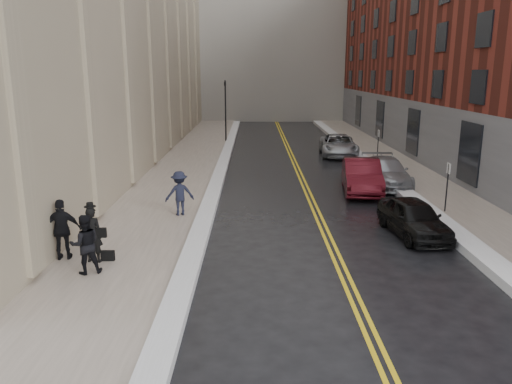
{
  "coord_description": "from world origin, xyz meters",
  "views": [
    {
      "loc": [
        -0.2,
        -12.34,
        5.93
      ],
      "look_at": [
        -0.13,
        5.52,
        1.6
      ],
      "focal_mm": 35.0,
      "sensor_mm": 36.0,
      "label": 1
    }
  ],
  "objects_px": {
    "car_black": "(414,218)",
    "car_maroon": "(362,176)",
    "car_silver_near": "(386,172)",
    "car_silver_far": "(338,145)",
    "pedestrian_a": "(85,244)",
    "pedestrian_c": "(62,230)",
    "pedestrian_b": "(180,193)",
    "pedestrian_main": "(92,235)"
  },
  "relations": [
    {
      "from": "car_black",
      "to": "pedestrian_c",
      "type": "xyz_separation_m",
      "value": [
        -11.87,
        -2.68,
        0.43
      ]
    },
    {
      "from": "car_maroon",
      "to": "pedestrian_main",
      "type": "relative_size",
      "value": 2.82
    },
    {
      "from": "pedestrian_b",
      "to": "pedestrian_main",
      "type": "bearing_deg",
      "value": 52.08
    },
    {
      "from": "car_silver_far",
      "to": "pedestrian_a",
      "type": "height_order",
      "value": "pedestrian_a"
    },
    {
      "from": "car_black",
      "to": "pedestrian_c",
      "type": "bearing_deg",
      "value": -173.76
    },
    {
      "from": "pedestrian_a",
      "to": "pedestrian_b",
      "type": "relative_size",
      "value": 0.97
    },
    {
      "from": "car_silver_far",
      "to": "pedestrian_a",
      "type": "relative_size",
      "value": 3.04
    },
    {
      "from": "car_silver_near",
      "to": "pedestrian_a",
      "type": "height_order",
      "value": "pedestrian_a"
    },
    {
      "from": "car_silver_near",
      "to": "car_silver_far",
      "type": "relative_size",
      "value": 0.93
    },
    {
      "from": "car_black",
      "to": "pedestrian_c",
      "type": "distance_m",
      "value": 12.18
    },
    {
      "from": "car_black",
      "to": "car_silver_near",
      "type": "xyz_separation_m",
      "value": [
        1.13,
        8.35,
        0.04
      ]
    },
    {
      "from": "pedestrian_main",
      "to": "pedestrian_a",
      "type": "relative_size",
      "value": 1.0
    },
    {
      "from": "car_silver_near",
      "to": "pedestrian_a",
      "type": "xyz_separation_m",
      "value": [
        -11.92,
        -12.17,
        0.31
      ]
    },
    {
      "from": "car_silver_near",
      "to": "car_silver_far",
      "type": "height_order",
      "value": "car_silver_far"
    },
    {
      "from": "pedestrian_main",
      "to": "pedestrian_c",
      "type": "height_order",
      "value": "pedestrian_c"
    },
    {
      "from": "car_black",
      "to": "car_maroon",
      "type": "xyz_separation_m",
      "value": [
        -0.47,
        6.89,
        0.14
      ]
    },
    {
      "from": "car_black",
      "to": "pedestrian_main",
      "type": "relative_size",
      "value": 2.28
    },
    {
      "from": "car_silver_far",
      "to": "pedestrian_a",
      "type": "distance_m",
      "value": 24.5
    },
    {
      "from": "car_silver_near",
      "to": "pedestrian_a",
      "type": "relative_size",
      "value": 2.82
    },
    {
      "from": "pedestrian_b",
      "to": "pedestrian_c",
      "type": "height_order",
      "value": "pedestrian_c"
    },
    {
      "from": "pedestrian_a",
      "to": "car_maroon",
      "type": "bearing_deg",
      "value": -155.21
    },
    {
      "from": "pedestrian_a",
      "to": "pedestrian_c",
      "type": "height_order",
      "value": "pedestrian_c"
    },
    {
      "from": "pedestrian_b",
      "to": "car_silver_far",
      "type": "bearing_deg",
      "value": -137.7
    },
    {
      "from": "car_silver_far",
      "to": "car_black",
      "type": "bearing_deg",
      "value": -86.95
    },
    {
      "from": "car_silver_far",
      "to": "pedestrian_c",
      "type": "relative_size",
      "value": 2.79
    },
    {
      "from": "car_silver_near",
      "to": "pedestrian_main",
      "type": "distance_m",
      "value": 16.47
    },
    {
      "from": "car_silver_far",
      "to": "pedestrian_a",
      "type": "bearing_deg",
      "value": -112.96
    },
    {
      "from": "car_black",
      "to": "car_silver_near",
      "type": "relative_size",
      "value": 0.81
    },
    {
      "from": "car_maroon",
      "to": "pedestrian_main",
      "type": "height_order",
      "value": "pedestrian_main"
    },
    {
      "from": "car_silver_near",
      "to": "pedestrian_c",
      "type": "relative_size",
      "value": 2.6
    },
    {
      "from": "car_maroon",
      "to": "car_silver_far",
      "type": "bearing_deg",
      "value": 93.18
    },
    {
      "from": "car_black",
      "to": "pedestrian_main",
      "type": "height_order",
      "value": "pedestrian_main"
    },
    {
      "from": "pedestrian_a",
      "to": "car_silver_near",
      "type": "bearing_deg",
      "value": -155.68
    },
    {
      "from": "car_maroon",
      "to": "car_silver_near",
      "type": "distance_m",
      "value": 2.17
    },
    {
      "from": "car_maroon",
      "to": "car_silver_near",
      "type": "bearing_deg",
      "value": 49.04
    },
    {
      "from": "pedestrian_b",
      "to": "pedestrian_c",
      "type": "distance_m",
      "value": 5.77
    },
    {
      "from": "car_black",
      "to": "car_silver_near",
      "type": "bearing_deg",
      "value": 75.82
    },
    {
      "from": "car_maroon",
      "to": "pedestrian_main",
      "type": "xyz_separation_m",
      "value": [
        -10.39,
        -9.83,
        0.21
      ]
    },
    {
      "from": "car_maroon",
      "to": "car_silver_near",
      "type": "height_order",
      "value": "car_maroon"
    },
    {
      "from": "car_silver_near",
      "to": "pedestrian_main",
      "type": "relative_size",
      "value": 2.83
    },
    {
      "from": "car_black",
      "to": "pedestrian_a",
      "type": "relative_size",
      "value": 2.27
    },
    {
      "from": "pedestrian_b",
      "to": "car_black",
      "type": "bearing_deg",
      "value": 147.99
    }
  ]
}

